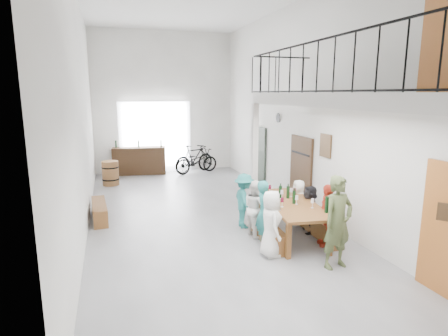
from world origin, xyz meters
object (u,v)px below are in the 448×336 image
object	(u,v)px
side_bench	(99,211)
bicycle_near	(196,161)
bench_inner	(266,231)
host_standing	(338,222)
tasting_table	(291,206)
serving_counter	(139,161)
oak_barrel	(110,173)

from	to	relation	value
side_bench	bicycle_near	size ratio (longest dim) A/B	0.82
bench_inner	side_bench	bearing A→B (deg)	148.02
bench_inner	host_standing	distance (m)	1.80
tasting_table	host_standing	size ratio (longest dim) A/B	1.51
tasting_table	serving_counter	distance (m)	8.13
side_bench	bicycle_near	xyz separation A→B (m)	(3.59, 4.75, 0.27)
host_standing	bicycle_near	bearing A→B (deg)	83.07
bench_inner	oak_barrel	distance (m)	6.93
host_standing	tasting_table	bearing A→B (deg)	83.69
serving_counter	host_standing	xyz separation A→B (m)	(2.75, -9.24, 0.32)
serving_counter	bicycle_near	distance (m)	2.23
side_bench	oak_barrel	xyz separation A→B (m)	(0.31, 3.68, 0.21)
tasting_table	bicycle_near	world-z (taller)	bicycle_near
bench_inner	host_standing	xyz separation A→B (m)	(0.71, -1.53, 0.64)
oak_barrel	host_standing	world-z (taller)	host_standing
bicycle_near	host_standing	bearing A→B (deg)	167.17
side_bench	bicycle_near	world-z (taller)	bicycle_near
bench_inner	bicycle_near	bearing A→B (deg)	92.79
tasting_table	oak_barrel	bearing A→B (deg)	128.86
tasting_table	host_standing	distance (m)	1.56
tasting_table	oak_barrel	size ratio (longest dim) A/B	3.07
side_bench	oak_barrel	bearing A→B (deg)	85.22
side_bench	serving_counter	world-z (taller)	serving_counter
serving_counter	tasting_table	bearing A→B (deg)	-63.23
serving_counter	bench_inner	bearing A→B (deg)	-67.31
bench_inner	serving_counter	xyz separation A→B (m)	(-2.04, 7.71, 0.33)
side_bench	oak_barrel	world-z (taller)	oak_barrel
serving_counter	oak_barrel	bearing A→B (deg)	-117.87
side_bench	host_standing	bearing A→B (deg)	-44.00
tasting_table	side_bench	distance (m)	4.77
bench_inner	serving_counter	bearing A→B (deg)	108.69
tasting_table	side_bench	xyz separation A→B (m)	(-4.05, 2.47, -0.49)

